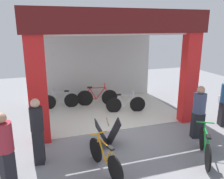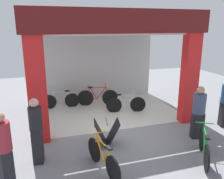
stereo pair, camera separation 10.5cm
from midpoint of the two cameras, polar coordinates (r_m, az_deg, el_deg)
The scene contains 11 objects.
ground_plane at distance 7.86m, azimuth 2.43°, elevation -9.83°, with size 19.08×19.08×0.00m, color gray.
shop_facade at distance 8.95m, azimuth -1.45°, elevation 7.03°, with size 5.74×3.97×3.82m.
bicycle_inside_0 at distance 10.02m, azimuth -3.20°, elevation -1.83°, with size 1.70×0.52×0.95m.
bicycle_inside_1 at distance 9.26m, azimuth 3.71°, elevation -3.54°, with size 1.54×0.46×0.86m.
bicycle_inside_2 at distance 9.91m, azimuth -12.07°, elevation -2.60°, with size 1.54×0.42×0.85m.
bicycle_parked_0 at distance 6.58m, azimuth 21.94°, elevation -12.81°, with size 0.89×1.43×0.90m.
bicycle_parked_1 at distance 5.72m, azimuth -1.65°, elevation -16.28°, with size 0.46×1.56×0.87m.
sandwich_board_sign at distance 6.83m, azimuth -0.84°, elevation -10.50°, with size 0.81×0.68×0.74m.
pedestrian_1 at distance 6.07m, azimuth -17.45°, elevation -9.43°, with size 0.36×0.57×1.69m.
pedestrian_2 at distance 7.50m, azimuth 20.72°, elevation -5.07°, with size 0.44×0.44×1.63m.
pedestrian_3 at distance 5.41m, azimuth -24.45°, elevation -13.22°, with size 0.52×0.68×1.71m.
Camera 2 is at (-2.40, -6.68, 3.36)m, focal length 37.54 mm.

